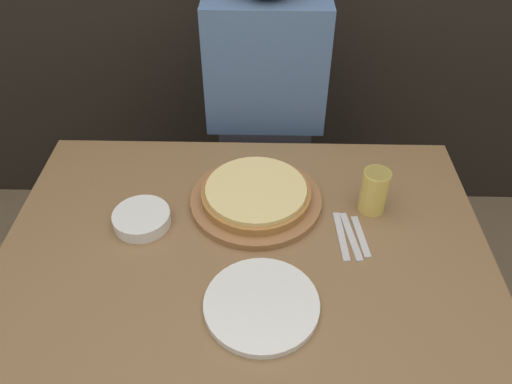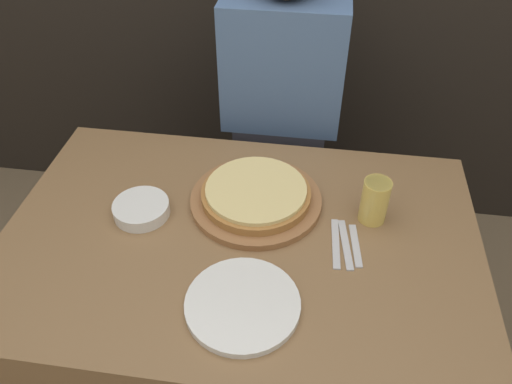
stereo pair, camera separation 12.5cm
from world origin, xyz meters
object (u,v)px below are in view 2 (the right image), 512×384
Objects in this scene: pizza_on_board at (256,196)px; side_bowl at (141,209)px; fork at (336,243)px; diner_person at (281,133)px; dinner_plate at (243,304)px; dinner_knife at (346,244)px; spoon at (356,246)px; beer_glass at (375,199)px.

side_bowl is (-0.30, -0.09, -0.01)m from pizza_on_board.
fork is (0.22, -0.12, -0.02)m from pizza_on_board.
side_bowl is at bearing -120.54° from diner_person.
diner_person is (0.02, 0.46, -0.10)m from pizza_on_board.
dinner_plate is 0.81m from diner_person.
dinner_knife is 0.13× the size of diner_person.
spoon is at bearing -66.61° from diner_person.
pizza_on_board is 2.12× the size of dinner_knife.
diner_person reaches higher than fork.
pizza_on_board is 0.28m from dinner_knife.
pizza_on_board reaches higher than dinner_knife.
beer_glass reaches higher than fork.
beer_glass is at bearing -2.87° from pizza_on_board.
pizza_on_board is 0.28× the size of diner_person.
dinner_plate reaches higher than dinner_knife.
beer_glass is at bearing 68.95° from spoon.
fork is 0.03m from dinner_knife.
side_bowl is at bearing 140.95° from dinner_plate.
pizza_on_board is 0.26m from fork.
diner_person is at bearing 113.39° from spoon.
side_bowl is at bearing 176.38° from spoon.
beer_glass is 0.48× the size of dinner_plate.
pizza_on_board is 2.12× the size of fork.
pizza_on_board is 0.35m from dinner_plate.
side_bowl reaches higher than dinner_plate.
side_bowl is 0.12× the size of diner_person.
diner_person reaches higher than dinner_plate.
beer_glass reaches higher than spoon.
beer_glass is (0.31, -0.02, 0.04)m from pizza_on_board.
beer_glass is 0.13m from spoon.
dinner_plate is 0.20× the size of diner_person.
beer_glass is at bearing 48.38° from dinner_plate.
pizza_on_board is at bearing 16.42° from side_bowl.
side_bowl is 0.57m from spoon.
dinner_plate is 1.53× the size of fork.
pizza_on_board is 2.40× the size of side_bowl.
dinner_knife is at bearing -3.78° from side_bowl.
dinner_plate reaches higher than fork.
fork is at bearing -29.13° from pizza_on_board.
spoon is at bearing -111.05° from beer_glass.
spoon is (-0.04, -0.11, -0.07)m from beer_glass.
spoon is at bearing -24.48° from pizza_on_board.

